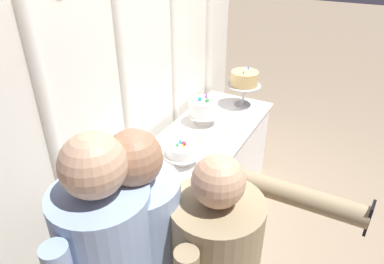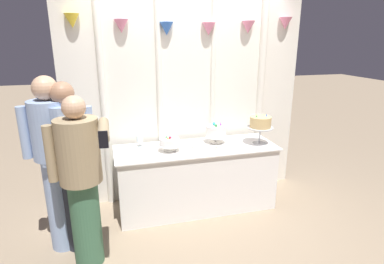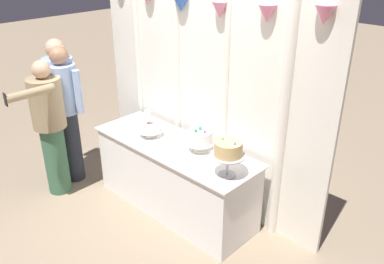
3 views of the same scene
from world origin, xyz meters
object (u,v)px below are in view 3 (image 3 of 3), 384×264
Objects in this scene: tealight_near_left at (178,155)px; guest_man_pink_jacket at (63,104)px; tealight_far_left at (170,143)px; guest_man_dark_suit at (66,110)px; wine_glass at (148,114)px; cake_display_center at (200,138)px; cake_table at (175,177)px; cake_display_leftmost at (150,128)px; cake_display_rightmost at (228,150)px; guest_girl_blue_dress at (50,124)px.

guest_man_pink_jacket is (-1.67, -0.25, 0.14)m from tealight_near_left.
guest_man_dark_suit reaches higher than tealight_far_left.
tealight_far_left is 0.03× the size of guest_man_pink_jacket.
wine_glass is at bearing 34.18° from guest_man_pink_jacket.
cake_display_center is 0.16× the size of guest_man_dark_suit.
cake_table is 37.05× the size of tealight_near_left.
tealight_far_left is 1.36m from guest_man_dark_suit.
cake_display_center is 5.73× the size of tealight_far_left.
cake_display_rightmost is (1.09, -0.04, 0.15)m from cake_display_leftmost.
cake_display_leftmost is at bearing 36.60° from guest_girl_blue_dress.
cake_display_leftmost is at bearing 16.73° from guest_man_pink_jacket.
tealight_far_left is at bearing 175.65° from cake_display_rightmost.
guest_girl_blue_dress is at bearing -150.15° from cake_table.
tealight_far_left reaches higher than tealight_near_left.
cake_display_rightmost reaches higher than cake_display_leftmost.
cake_display_center is 1.69m from guest_man_dark_suit.
cake_display_center is 1.81m from guest_man_pink_jacket.
cake_display_leftmost is 0.30m from tealight_far_left.
tealight_far_left is (0.60, -0.21, -0.09)m from wine_glass.
guest_man_pink_jacket is (-1.47, -0.38, 0.54)m from cake_table.
tealight_near_left is (0.20, -0.13, 0.40)m from cake_table.
tealight_near_left is (-0.57, -0.06, -0.24)m from cake_display_rightmost.
cake_table is 1.49m from guest_girl_blue_dress.
cake_display_leftmost is (-0.33, -0.04, 0.49)m from cake_table.
cake_table is 1.49m from guest_man_dark_suit.
guest_man_dark_suit is (-1.30, -0.41, 0.12)m from tealight_far_left.
cake_display_rightmost is 2.09m from guest_girl_blue_dress.
tealight_near_left is at bearing -26.88° from tealight_far_left.
cake_table is 0.46m from tealight_near_left.
tealight_far_left is at bearing -19.38° from wine_glass.
wine_glass is (-1.39, 0.27, -0.16)m from cake_display_rightmost.
cake_table is at bearing 14.47° from guest_man_pink_jacket.
cake_display_rightmost reaches higher than cake_display_center.
tealight_near_left is at bearing -174.27° from cake_display_rightmost.
wine_glass is (-0.90, 0.10, -0.04)m from cake_display_center.
guest_man_dark_suit is at bearing -162.53° from tealight_far_left.
cake_display_rightmost reaches higher than tealight_far_left.
cake_display_leftmost is 1.12m from guest_girl_blue_dress.
guest_man_pink_jacket is at bearing -172.31° from cake_display_rightmost.
guest_man_dark_suit reaches higher than cake_table.
guest_girl_blue_dress is (0.11, -0.28, -0.05)m from guest_man_dark_suit.
cake_display_rightmost is 0.22× the size of guest_man_dark_suit.
cake_display_rightmost is at bearing -10.97° from wine_glass.
guest_girl_blue_dress is (-0.90, -0.67, -0.02)m from cake_display_leftmost.
guest_girl_blue_dress is (0.25, -0.32, -0.08)m from guest_man_pink_jacket.
cake_display_leftmost is 0.16× the size of guest_man_dark_suit.
guest_man_pink_jacket reaches higher than tealight_near_left.
guest_man_dark_suit is (-1.01, -0.39, 0.03)m from cake_display_leftmost.
tealight_near_left is 0.03× the size of guest_man_dark_suit.
guest_man_dark_suit is (-1.53, -0.29, 0.12)m from tealight_near_left.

